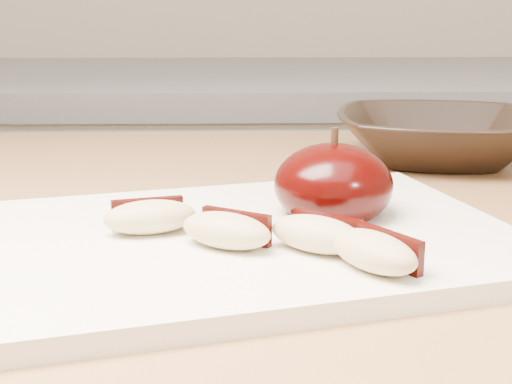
{
  "coord_description": "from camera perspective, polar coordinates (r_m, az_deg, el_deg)",
  "views": [
    {
      "loc": [
        0.08,
        -0.03,
        1.05
      ],
      "look_at": [
        0.09,
        0.4,
        0.94
      ],
      "focal_mm": 50.0,
      "sensor_mm": 36.0,
      "label": 1
    }
  ],
  "objects": [
    {
      "name": "back_cabinet",
      "position": [
        1.36,
        -4.93,
        -10.43
      ],
      "size": [
        2.4,
        0.62,
        0.94
      ],
      "color": "silver",
      "rests_on": "ground"
    },
    {
      "name": "bowl",
      "position": [
        0.72,
        14.44,
        4.29
      ],
      "size": [
        0.23,
        0.23,
        0.05
      ],
      "primitive_type": "imported",
      "rotation": [
        0.0,
        0.0,
        -0.15
      ],
      "color": "black",
      "rests_on": "island_counter"
    },
    {
      "name": "cutting_board",
      "position": [
        0.45,
        -0.0,
        -3.85
      ],
      "size": [
        0.37,
        0.31,
        0.01
      ],
      "primitive_type": "cube",
      "rotation": [
        0.0,
        0.0,
        0.26
      ],
      "color": "white",
      "rests_on": "island_counter"
    },
    {
      "name": "apple_wedge_a",
      "position": [
        0.45,
        -8.5,
        -1.95
      ],
      "size": [
        0.06,
        0.04,
        0.02
      ],
      "rotation": [
        0.0,
        0.0,
        0.25
      ],
      "color": "#CDB582",
      "rests_on": "cutting_board"
    },
    {
      "name": "apple_half",
      "position": [
        0.48,
        6.2,
        0.57
      ],
      "size": [
        0.09,
        0.09,
        0.07
      ],
      "rotation": [
        0.0,
        0.0,
        -0.17
      ],
      "color": "black",
      "rests_on": "cutting_board"
    },
    {
      "name": "apple_wedge_d",
      "position": [
        0.39,
        9.51,
        -4.68
      ],
      "size": [
        0.06,
        0.06,
        0.02
      ],
      "rotation": [
        0.0,
        0.0,
        -0.96
      ],
      "color": "#CDB582",
      "rests_on": "cutting_board"
    },
    {
      "name": "apple_wedge_c",
      "position": [
        0.41,
        4.92,
        -3.33
      ],
      "size": [
        0.06,
        0.06,
        0.02
      ],
      "rotation": [
        0.0,
        0.0,
        -0.61
      ],
      "color": "#CDB582",
      "rests_on": "cutting_board"
    },
    {
      "name": "apple_wedge_b",
      "position": [
        0.42,
        -2.32,
        -3.05
      ],
      "size": [
        0.06,
        0.05,
        0.02
      ],
      "rotation": [
        0.0,
        0.0,
        -0.53
      ],
      "color": "#CDB582",
      "rests_on": "cutting_board"
    }
  ]
}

